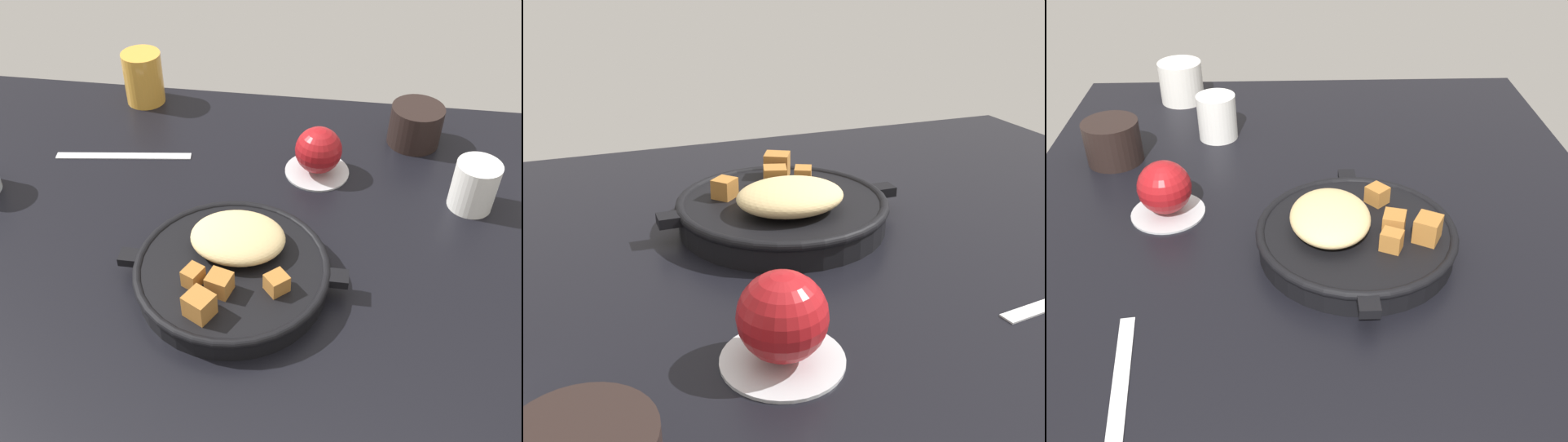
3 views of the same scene
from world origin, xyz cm
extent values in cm
cube|color=black|center=(0.00, 0.00, -1.20)|extent=(116.56, 85.75, 2.40)
cylinder|color=black|center=(0.71, -5.24, 1.66)|extent=(24.73, 24.73, 3.32)
torus|color=black|center=(0.71, -5.24, 3.05)|extent=(25.44, 25.44, 1.20)
cube|color=black|center=(14.28, -5.24, 2.82)|extent=(2.64, 2.40, 1.20)
cube|color=black|center=(-12.87, -5.24, 2.82)|extent=(2.64, 2.40, 1.20)
ellipsoid|color=#DBBC7F|center=(0.97, -1.90, 5.07)|extent=(12.45, 10.09, 3.51)
cube|color=#A86B2D|center=(6.85, -8.57, 4.49)|extent=(3.47, 3.46, 2.36)
cube|color=#A86B2D|center=(-1.64, -13.60, 4.88)|extent=(4.14, 4.05, 3.13)
cube|color=#A86B2D|center=(-3.44, -8.96, 4.56)|extent=(2.92, 3.12, 2.48)
cube|color=#A86B2D|center=(0.34, -9.77, 4.65)|extent=(3.46, 3.35, 2.67)
cylinder|color=#B7BABF|center=(10.01, 20.13, 0.30)|extent=(10.27, 10.27, 0.60)
sphere|color=maroon|center=(10.01, 20.13, 4.29)|extent=(7.39, 7.39, 7.39)
camera|label=1|loc=(11.76, -58.00, 59.40)|focal=41.78mm
camera|label=2|loc=(24.07, 58.34, 30.19)|focal=42.10mm
camera|label=3|loc=(-60.47, 3.05, 47.50)|focal=41.51mm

